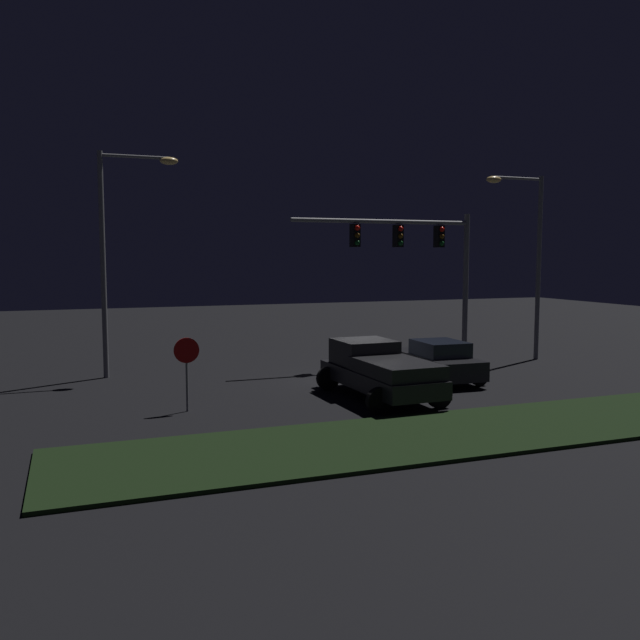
% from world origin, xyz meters
% --- Properties ---
extents(ground_plane, '(80.00, 80.00, 0.00)m').
position_xyz_m(ground_plane, '(0.00, 0.00, 0.00)').
color(ground_plane, black).
extents(grass_median, '(21.96, 4.18, 0.10)m').
position_xyz_m(grass_median, '(0.00, -7.59, 0.05)').
color(grass_median, black).
rests_on(grass_median, ground_plane).
extents(pickup_truck, '(2.97, 5.45, 1.80)m').
position_xyz_m(pickup_truck, '(-0.67, -2.70, 1.00)').
color(pickup_truck, black).
rests_on(pickup_truck, ground_plane).
extents(car_sedan, '(2.59, 4.47, 1.51)m').
position_xyz_m(car_sedan, '(2.76, -0.69, 0.74)').
color(car_sedan, black).
rests_on(car_sedan, ground_plane).
extents(traffic_signal_gantry, '(8.32, 0.56, 6.50)m').
position_xyz_m(traffic_signal_gantry, '(4.07, 3.28, 4.90)').
color(traffic_signal_gantry, slate).
rests_on(traffic_signal_gantry, ground_plane).
extents(street_lamp_left, '(2.99, 0.44, 8.55)m').
position_xyz_m(street_lamp_left, '(-8.25, 4.27, 5.39)').
color(street_lamp_left, slate).
rests_on(street_lamp_left, ground_plane).
extents(street_lamp_right, '(2.92, 0.44, 8.16)m').
position_xyz_m(street_lamp_right, '(8.99, 2.21, 5.17)').
color(street_lamp_right, slate).
rests_on(street_lamp_right, ground_plane).
extents(stop_sign, '(0.76, 0.08, 2.23)m').
position_xyz_m(stop_sign, '(-6.87, -2.49, 1.56)').
color(stop_sign, slate).
rests_on(stop_sign, ground_plane).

